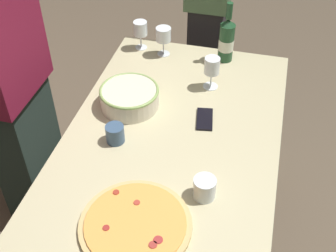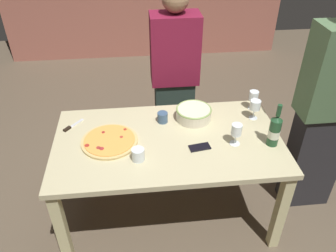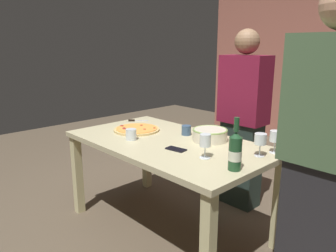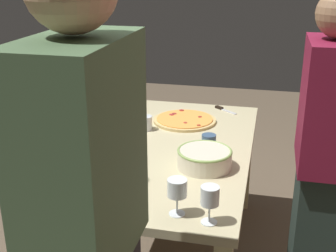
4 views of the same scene
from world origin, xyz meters
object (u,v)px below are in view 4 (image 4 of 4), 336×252
at_px(wine_bottle, 97,183).
at_px(cup_amber, 209,142).
at_px(pizza, 185,120).
at_px(wine_glass_near_pizza, 124,159).
at_px(wine_glass_far_left, 210,197).
at_px(cup_ceramic, 145,123).
at_px(pizza_knife, 223,109).
at_px(dining_table, 168,161).
at_px(person_host, 90,248).
at_px(wine_glass_by_bottle, 177,190).
at_px(cell_phone, 137,158).
at_px(serving_bowl, 205,158).
at_px(person_guest_left, 322,160).

xyz_separation_m(wine_bottle, cup_amber, (-0.72, 0.35, -0.08)).
height_order(pizza, wine_glass_near_pizza, wine_glass_near_pizza).
height_order(wine_glass_far_left, cup_ceramic, wine_glass_far_left).
bearing_deg(cup_ceramic, pizza_knife, 139.42).
distance_m(dining_table, person_host, 1.18).
height_order(wine_glass_by_bottle, cup_ceramic, wine_glass_by_bottle).
bearing_deg(wine_bottle, pizza_knife, 166.06).
bearing_deg(cup_amber, person_host, -9.18).
height_order(wine_bottle, wine_glass_by_bottle, wine_bottle).
xyz_separation_m(pizza_knife, person_host, (1.86, -0.19, 0.14)).
bearing_deg(wine_glass_far_left, wine_bottle, -90.19).
distance_m(wine_glass_by_bottle, cell_phone, 0.58).
bearing_deg(cell_phone, wine_glass_far_left, 122.35).
relative_size(cup_ceramic, pizza_knife, 0.53).
relative_size(dining_table, wine_glass_near_pizza, 9.93).
distance_m(dining_table, wine_glass_far_left, 0.81).
xyz_separation_m(pizza, wine_glass_near_pizza, (0.86, -0.11, 0.10)).
bearing_deg(wine_bottle, person_host, 19.29).
relative_size(serving_bowl, wine_glass_far_left, 1.73).
bearing_deg(pizza_knife, pizza, -35.85).
distance_m(wine_glass_near_pizza, cell_phone, 0.27).
bearing_deg(pizza_knife, cup_amber, 0.01).
distance_m(wine_glass_far_left, person_host, 0.54).
height_order(cup_amber, person_host, person_host).
bearing_deg(dining_table, pizza_knife, 162.36).
bearing_deg(serving_bowl, pizza, -160.50).
relative_size(dining_table, wine_bottle, 5.04).
relative_size(wine_bottle, wine_glass_by_bottle, 2.05).
height_order(dining_table, cup_amber, cup_amber).
xyz_separation_m(cup_ceramic, person_host, (1.37, 0.22, 0.11)).
xyz_separation_m(serving_bowl, cell_phone, (-0.02, -0.35, -0.05)).
distance_m(wine_bottle, cup_amber, 0.81).
bearing_deg(cup_amber, person_guest_left, 74.33).
bearing_deg(cup_amber, serving_bowl, 3.26).
height_order(wine_bottle, wine_glass_near_pizza, wine_bottle).
height_order(wine_glass_by_bottle, cell_phone, wine_glass_by_bottle).
xyz_separation_m(wine_glass_far_left, cup_ceramic, (-0.92, -0.52, -0.07)).
relative_size(wine_bottle, person_guest_left, 0.20).
relative_size(dining_table, serving_bowl, 5.95).
height_order(wine_glass_near_pizza, cell_phone, wine_glass_near_pizza).
xyz_separation_m(pizza, person_host, (1.57, 0.02, 0.14)).
bearing_deg(person_host, wine_glass_by_bottle, -20.36).
xyz_separation_m(wine_glass_near_pizza, wine_glass_far_left, (0.26, 0.43, -0.00)).
bearing_deg(person_host, cup_amber, -10.74).
bearing_deg(serving_bowl, cup_amber, -176.74).
height_order(pizza, wine_glass_by_bottle, wine_glass_by_bottle).
relative_size(wine_bottle, wine_glass_far_left, 2.04).
relative_size(wine_glass_by_bottle, cup_amber, 1.96).
xyz_separation_m(pizza, wine_bottle, (1.11, -0.14, 0.11)).
height_order(wine_glass_near_pizza, pizza_knife, wine_glass_near_pizza).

